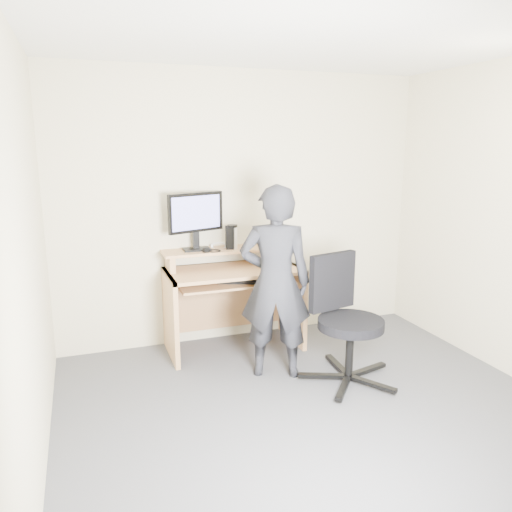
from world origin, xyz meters
TOP-DOWN VIEW (x-y plane):
  - ground at (0.00, 0.00)m, footprint 3.50×3.50m
  - back_wall at (0.00, 1.75)m, footprint 3.50×0.02m
  - ceiling at (0.00, 0.00)m, footprint 3.50×3.50m
  - desk at (-0.20, 1.53)m, footprint 1.20×0.60m
  - monitor at (-0.49, 1.61)m, footprint 0.52×0.21m
  - external_drive at (-0.19, 1.59)m, footprint 0.10×0.14m
  - travel_mug at (-0.17, 1.57)m, footprint 0.10×0.10m
  - smartphone at (0.17, 1.55)m, footprint 0.08×0.13m
  - charger at (-0.44, 1.50)m, footprint 0.06×0.05m
  - headphones at (-0.27, 1.69)m, footprint 0.19×0.19m
  - keyboard at (-0.13, 1.36)m, footprint 0.49×0.34m
  - mouse at (0.19, 1.35)m, footprint 0.11×0.08m
  - office_chair at (0.44, 0.58)m, footprint 0.78×0.76m
  - person at (-0.04, 0.83)m, footprint 0.66×0.56m

SIDE VIEW (x-z plane):
  - ground at x=0.00m, z-range 0.00..0.00m
  - office_chair at x=0.44m, z-range 0.05..1.02m
  - desk at x=-0.20m, z-range 0.09..1.00m
  - keyboard at x=-0.13m, z-range 0.65..0.68m
  - mouse at x=0.19m, z-range 0.75..0.79m
  - person at x=-0.04m, z-range 0.00..1.55m
  - smartphone at x=0.17m, z-range 0.91..0.92m
  - headphones at x=-0.27m, z-range 0.89..0.95m
  - charger at x=-0.44m, z-range 0.91..0.94m
  - travel_mug at x=-0.17m, z-range 0.91..1.11m
  - external_drive at x=-0.19m, z-range 0.91..1.11m
  - monitor at x=-0.49m, z-range 0.96..1.48m
  - back_wall at x=0.00m, z-range 0.00..2.50m
  - ceiling at x=0.00m, z-range 2.49..2.51m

